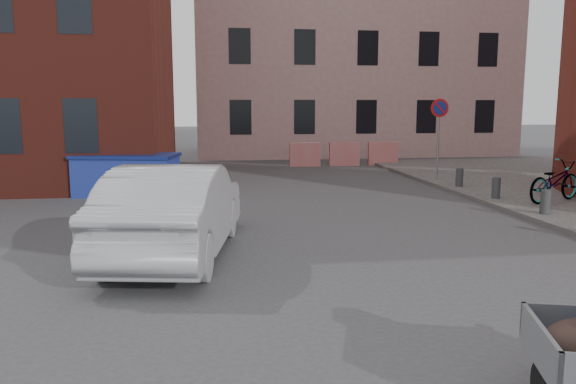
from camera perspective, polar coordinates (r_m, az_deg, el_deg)
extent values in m
plane|color=#38383A|center=(8.71, 2.63, -8.37)|extent=(120.00, 120.00, 0.00)
cube|color=#B78D8D|center=(31.42, 6.05, 16.91)|extent=(16.00, 8.00, 14.00)
cylinder|color=gray|center=(19.26, 15.01, 5.12)|extent=(0.07, 0.07, 2.60)
cylinder|color=red|center=(19.21, 15.16, 8.24)|extent=(0.60, 0.03, 0.60)
cylinder|color=navy|center=(19.19, 15.18, 8.24)|extent=(0.44, 0.03, 0.44)
cylinder|color=#3A3A3D|center=(14.00, 24.67, -0.92)|extent=(0.22, 0.22, 0.55)
cylinder|color=#3A3A3D|center=(15.87, 20.39, 0.40)|extent=(0.22, 0.22, 0.55)
cylinder|color=#3A3A3D|center=(17.81, 17.02, 1.44)|extent=(0.22, 0.22, 0.55)
cube|color=red|center=(23.61, 1.73, 3.82)|extent=(1.30, 0.18, 1.00)
cube|color=red|center=(23.97, 5.75, 3.85)|extent=(1.30, 0.18, 1.00)
cube|color=red|center=(24.43, 9.63, 3.87)|extent=(1.30, 0.18, 1.00)
cube|color=slate|center=(5.26, 24.19, -13.60)|extent=(0.36, 1.06, 0.28)
cube|color=navy|center=(16.71, -16.04, 1.54)|extent=(2.97, 1.92, 1.10)
cube|color=navy|center=(16.64, -16.13, 3.57)|extent=(3.08, 2.02, 0.09)
imported|color=#9FA1A6|center=(9.82, -11.35, -1.78)|extent=(2.48, 5.04, 1.59)
imported|color=black|center=(15.83, 25.45, 1.00)|extent=(2.12, 1.47, 1.06)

